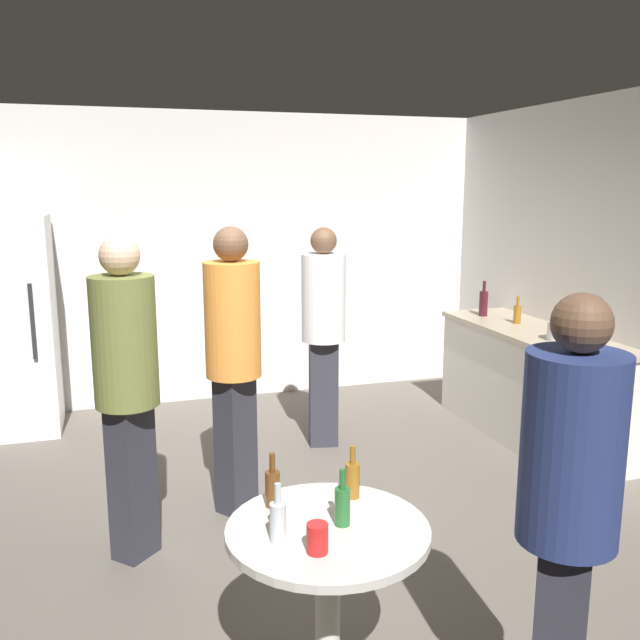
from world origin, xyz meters
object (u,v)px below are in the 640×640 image
object	(u,v)px
beer_bottle_clear	(278,520)
person_in_olive_shirt	(126,374)
wine_bottle_on_counter	(483,303)
beer_bottle_on_counter	(517,314)
beer_bottle_green	(342,505)
person_in_navy_shirt	(568,497)
person_in_orange_shirt	(233,348)
plastic_cup_red	(317,538)
beer_bottle_amber	(352,479)
beer_bottle_brown	(273,487)
person_in_white_shirt	(324,320)
refrigerator	(10,326)
kettle	(559,331)
foreground_table	(328,551)

from	to	relation	value
beer_bottle_clear	person_in_olive_shirt	size ratio (longest dim) A/B	0.13
wine_bottle_on_counter	beer_bottle_on_counter	bearing A→B (deg)	-75.75
beer_bottle_green	beer_bottle_clear	world-z (taller)	same
person_in_navy_shirt	person_in_orange_shirt	distance (m)	2.34
beer_bottle_clear	plastic_cup_red	size ratio (longest dim) A/B	2.09
wine_bottle_on_counter	beer_bottle_amber	world-z (taller)	wine_bottle_on_counter
beer_bottle_on_counter	beer_bottle_brown	size ratio (longest dim) A/B	1.00
beer_bottle_on_counter	person_in_white_shirt	xyz separation A→B (m)	(-1.67, 0.08, 0.03)
beer_bottle_clear	person_in_orange_shirt	world-z (taller)	person_in_orange_shirt
beer_bottle_on_counter	beer_bottle_green	xyz separation A→B (m)	(-2.42, -2.53, -0.17)
refrigerator	beer_bottle_on_counter	size ratio (longest dim) A/B	7.83
kettle	beer_bottle_on_counter	bearing A→B (deg)	84.39
wine_bottle_on_counter	plastic_cup_red	distance (m)	3.95
beer_bottle_amber	person_in_white_shirt	distance (m)	2.48
foreground_table	person_in_white_shirt	world-z (taller)	person_in_white_shirt
beer_bottle_on_counter	wine_bottle_on_counter	bearing A→B (deg)	104.25
beer_bottle_clear	plastic_cup_red	bearing A→B (deg)	-45.28
beer_bottle_on_counter	plastic_cup_red	world-z (taller)	beer_bottle_on_counter
beer_bottle_on_counter	kettle	bearing A→B (deg)	-95.61
beer_bottle_green	person_in_navy_shirt	size ratio (longest dim) A/B	0.14
foreground_table	person_in_navy_shirt	size ratio (longest dim) A/B	0.47
foreground_table	person_in_olive_shirt	xyz separation A→B (m)	(-0.70, 1.33, 0.42)
beer_bottle_amber	beer_bottle_green	world-z (taller)	same
kettle	person_in_olive_shirt	size ratio (longest dim) A/B	0.14
beer_bottle_clear	person_in_olive_shirt	distance (m)	1.48
person_in_orange_shirt	beer_bottle_brown	bearing A→B (deg)	-40.31
refrigerator	beer_bottle_clear	world-z (taller)	refrigerator
kettle	beer_bottle_clear	distance (m)	3.26
foreground_table	person_in_navy_shirt	distance (m)	0.94
wine_bottle_on_counter	person_in_orange_shirt	xyz separation A→B (m)	(-2.44, -1.21, 0.04)
refrigerator	person_in_orange_shirt	size ratio (longest dim) A/B	1.00
plastic_cup_red	person_in_olive_shirt	world-z (taller)	person_in_olive_shirt
refrigerator	beer_bottle_amber	bearing A→B (deg)	-63.21
wine_bottle_on_counter	person_in_orange_shirt	bearing A→B (deg)	-153.56
beer_bottle_on_counter	person_in_white_shirt	world-z (taller)	person_in_white_shirt
refrigerator	kettle	size ratio (longest dim) A/B	7.38
beer_bottle_clear	person_in_olive_shirt	xyz separation A→B (m)	(-0.49, 1.38, 0.23)
beer_bottle_on_counter	beer_bottle_clear	distance (m)	3.73
beer_bottle_amber	person_in_olive_shirt	bearing A→B (deg)	128.35
beer_bottle_amber	person_in_navy_shirt	world-z (taller)	person_in_navy_shirt
kettle	beer_bottle_on_counter	xyz separation A→B (m)	(0.06, 0.65, 0.01)
wine_bottle_on_counter	beer_bottle_on_counter	size ratio (longest dim) A/B	1.35
kettle	beer_bottle_amber	distance (m)	2.79
beer_bottle_green	person_in_olive_shirt	world-z (taller)	person_in_olive_shirt
refrigerator	kettle	xyz separation A→B (m)	(3.98, -1.79, 0.07)
kettle	person_in_olive_shirt	bearing A→B (deg)	-169.92
kettle	wine_bottle_on_counter	world-z (taller)	wine_bottle_on_counter
kettle	wine_bottle_on_counter	xyz separation A→B (m)	(-0.03, 1.03, 0.05)
wine_bottle_on_counter	beer_bottle_brown	xyz separation A→B (m)	(-2.54, -2.68, -0.20)
foreground_table	beer_bottle_green	world-z (taller)	beer_bottle_green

